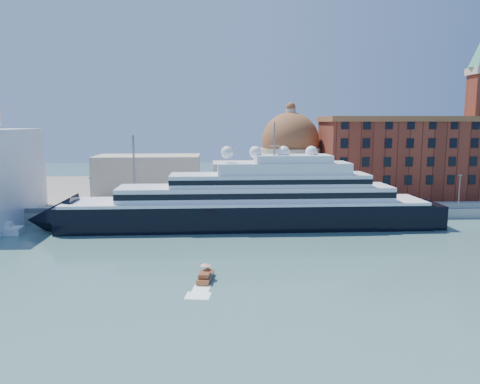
{
  "coord_description": "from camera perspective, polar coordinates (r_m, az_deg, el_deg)",
  "views": [
    {
      "loc": [
        -1.31,
        -80.25,
        23.45
      ],
      "look_at": [
        4.62,
        18.0,
        8.84
      ],
      "focal_mm": 35.0,
      "sensor_mm": 36.0,
      "label": 1
    }
  ],
  "objects": [
    {
      "name": "ground",
      "position": [
        83.62,
        -2.44,
        -7.85
      ],
      "size": [
        400.0,
        400.0,
        0.0
      ],
      "primitive_type": "plane",
      "color": "#345B5A",
      "rests_on": "ground"
    },
    {
      "name": "water_taxi",
      "position": [
        71.39,
        -4.25,
        -10.22
      ],
      "size": [
        2.66,
        5.79,
        2.65
      ],
      "rotation": [
        0.0,
        0.0,
        -0.15
      ],
      "color": "brown",
      "rests_on": "ground"
    },
    {
      "name": "lamp_posts",
      "position": [
        113.91,
        -9.16,
        1.47
      ],
      "size": [
        120.8,
        2.4,
        18.0
      ],
      "color": "slate",
      "rests_on": "quay"
    },
    {
      "name": "quay",
      "position": [
        116.4,
        -2.75,
        -2.56
      ],
      "size": [
        180.0,
        10.0,
        2.5
      ],
      "primitive_type": "cube",
      "color": "gray",
      "rests_on": "ground"
    },
    {
      "name": "quay_fence",
      "position": [
        111.63,
        -2.73,
        -2.07
      ],
      "size": [
        180.0,
        0.1,
        1.2
      ],
      "primitive_type": "cube",
      "color": "slate",
      "rests_on": "quay"
    },
    {
      "name": "campanile",
      "position": [
        153.28,
        27.24,
        9.51
      ],
      "size": [
        8.4,
        8.4,
        47.0
      ],
      "color": "maroon",
      "rests_on": "land"
    },
    {
      "name": "land",
      "position": [
        156.87,
        -2.94,
        0.21
      ],
      "size": [
        260.0,
        72.0,
        2.0
      ],
      "primitive_type": "cube",
      "color": "slate",
      "rests_on": "ground"
    },
    {
      "name": "warehouse",
      "position": [
        142.92,
        18.5,
        4.13
      ],
      "size": [
        43.0,
        19.0,
        23.25
      ],
      "color": "maroon",
      "rests_on": "land"
    },
    {
      "name": "superyacht",
      "position": [
        105.05,
        -0.65,
        -1.81
      ],
      "size": [
        92.27,
        12.79,
        27.58
      ],
      "color": "black",
      "rests_on": "ground"
    },
    {
      "name": "church",
      "position": [
        138.75,
        -0.26,
        3.26
      ],
      "size": [
        66.0,
        18.0,
        25.5
      ],
      "color": "beige",
      "rests_on": "land"
    }
  ]
}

